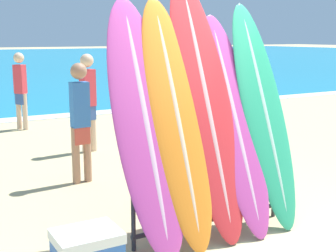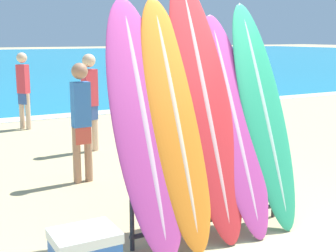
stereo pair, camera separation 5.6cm
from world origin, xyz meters
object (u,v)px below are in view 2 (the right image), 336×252
(surfboard_slot_0, at_px, (144,124))
(surfboard_slot_3, at_px, (234,122))
(surfboard_rack, at_px, (209,185))
(surfboard_slot_4, at_px, (263,113))
(surfboard_slot_1, at_px, (175,121))
(person_mid_beach, at_px, (81,118))
(person_far_left, at_px, (23,88))
(person_near_water, at_px, (90,99))
(surfboard_slot_2, at_px, (205,105))

(surfboard_slot_0, relative_size, surfboard_slot_3, 1.06)
(surfboard_rack, relative_size, surfboard_slot_3, 0.79)
(surfboard_rack, xyz_separation_m, surfboard_slot_4, (0.67, 0.06, 0.62))
(surfboard_slot_3, distance_m, surfboard_slot_4, 0.36)
(surfboard_slot_1, bearing_deg, surfboard_rack, -9.57)
(surfboard_slot_0, distance_m, surfboard_slot_3, 0.95)
(surfboard_slot_3, distance_m, person_mid_beach, 2.21)
(surfboard_slot_3, xyz_separation_m, person_far_left, (-0.71, 5.94, -0.20))
(surfboard_slot_1, height_order, person_near_water, surfboard_slot_1)
(surfboard_rack, distance_m, surfboard_slot_0, 0.89)
(surfboard_slot_2, height_order, person_far_left, surfboard_slot_2)
(surfboard_slot_2, relative_size, person_mid_beach, 1.59)
(surfboard_slot_4, xyz_separation_m, person_far_left, (-1.07, 5.94, -0.26))
(surfboard_slot_4, distance_m, person_far_left, 6.04)
(person_mid_beach, bearing_deg, surfboard_slot_4, -62.77)
(surfboard_slot_3, bearing_deg, surfboard_slot_4, 1.05)
(surfboard_slot_1, height_order, surfboard_slot_4, surfboard_slot_1)
(surfboard_rack, xyz_separation_m, person_mid_beach, (-0.53, 2.09, 0.36))
(surfboard_slot_2, relative_size, person_near_water, 1.54)
(surfboard_slot_3, height_order, surfboard_slot_4, surfboard_slot_4)
(surfboard_rack, relative_size, surfboard_slot_0, 0.75)
(surfboard_rack, height_order, person_near_water, person_near_water)
(surfboard_slot_1, xyz_separation_m, surfboard_slot_3, (0.65, -0.01, -0.07))
(surfboard_slot_1, bearing_deg, person_near_water, 82.65)
(surfboard_slot_2, bearing_deg, person_far_left, 94.01)
(surfboard_slot_1, height_order, surfboard_slot_3, surfboard_slot_1)
(person_far_left, bearing_deg, surfboard_slot_3, 151.24)
(surfboard_slot_4, distance_m, person_mid_beach, 2.37)
(surfboard_slot_1, xyz_separation_m, surfboard_slot_4, (1.00, -0.00, -0.01))
(person_far_left, bearing_deg, surfboard_slot_2, 148.42)
(surfboard_rack, relative_size, surfboard_slot_4, 0.75)
(person_far_left, bearing_deg, surfboard_rack, 148.26)
(person_near_water, xyz_separation_m, person_far_left, (-0.52, 2.42, -0.02))
(surfboard_slot_4, xyz_separation_m, person_near_water, (-0.55, 3.52, -0.23))
(surfboard_slot_0, relative_size, person_near_water, 1.39)
(surfboard_slot_0, bearing_deg, surfboard_slot_1, -1.95)
(surfboard_rack, bearing_deg, person_near_water, 88.12)
(surfboard_slot_1, bearing_deg, person_far_left, 90.65)
(person_mid_beach, bearing_deg, person_near_water, 63.36)
(surfboard_rack, bearing_deg, surfboard_slot_1, 170.43)
(surfboard_slot_1, relative_size, person_near_water, 1.40)
(surfboard_slot_0, xyz_separation_m, surfboard_slot_3, (0.95, -0.02, -0.06))
(surfboard_rack, height_order, surfboard_slot_2, surfboard_slot_2)
(surfboard_slot_3, bearing_deg, person_near_water, 93.10)
(surfboard_slot_2, xyz_separation_m, person_near_water, (0.11, 3.47, -0.35))
(surfboard_slot_2, xyz_separation_m, surfboard_slot_4, (0.66, -0.05, -0.12))
(person_near_water, bearing_deg, surfboard_rack, 70.64)
(surfboard_rack, distance_m, person_near_water, 3.60)
(surfboard_rack, bearing_deg, surfboard_slot_2, 84.89)
(surfboard_slot_4, bearing_deg, surfboard_slot_0, 179.52)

